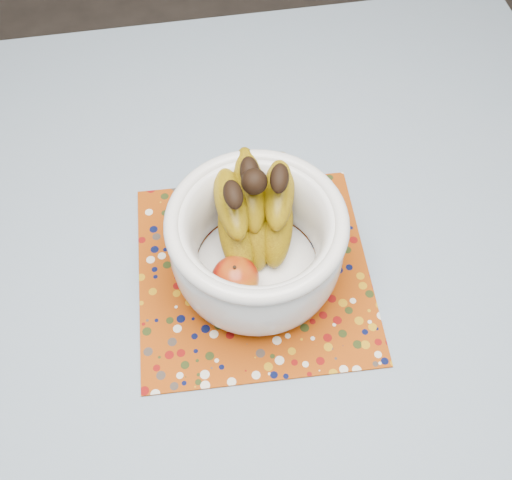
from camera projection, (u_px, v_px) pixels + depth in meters
table at (249, 320)px, 0.97m from camera, size 1.20×1.20×0.75m
tablecloth at (249, 297)px, 0.91m from camera, size 1.32×1.32×0.01m
placemat at (254, 272)px, 0.92m from camera, size 0.37×0.37×0.00m
fruit_bowl at (257, 236)px, 0.85m from camera, size 0.25×0.26×0.19m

